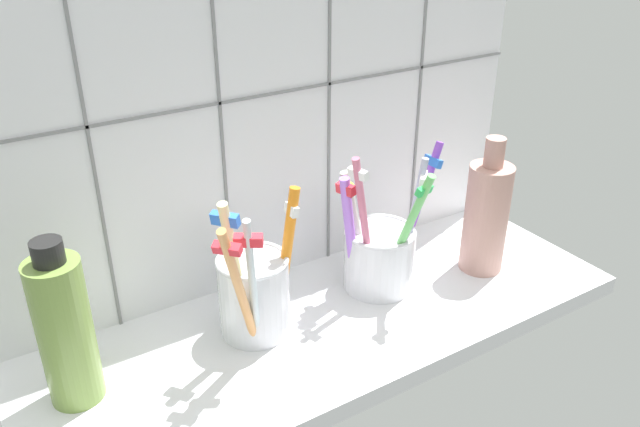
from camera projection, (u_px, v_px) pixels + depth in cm
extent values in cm
cube|color=silver|center=(333.00, 326.00, 68.75)|extent=(64.00, 22.00, 2.00)
cube|color=white|center=(272.00, 100.00, 67.87)|extent=(64.00, 2.00, 45.00)
cube|color=gray|center=(89.00, 138.00, 57.98)|extent=(0.30, 0.20, 45.00)
cube|color=gray|center=(220.00, 114.00, 64.02)|extent=(0.30, 0.20, 45.00)
cube|color=gray|center=(329.00, 93.00, 70.06)|extent=(0.30, 0.20, 45.00)
cube|color=gray|center=(421.00, 76.00, 76.11)|extent=(0.30, 0.20, 45.00)
cube|color=gray|center=(277.00, 93.00, 66.55)|extent=(64.00, 0.20, 0.30)
cylinder|color=silver|center=(254.00, 296.00, 64.64)|extent=(7.05, 7.05, 8.35)
torus|color=silver|center=(252.00, 260.00, 62.72)|extent=(7.20, 7.20, 0.50)
cylinder|color=silver|center=(253.00, 287.00, 58.89)|extent=(2.98, 4.14, 15.76)
cube|color=#E5333F|center=(248.00, 240.00, 55.20)|extent=(2.65, 2.19, 1.21)
cylinder|color=#F6E9A6|center=(237.00, 275.00, 59.95)|extent=(4.09, 3.51, 16.54)
cube|color=blue|center=(226.00, 220.00, 55.91)|extent=(2.34, 2.60, 1.27)
cylinder|color=#DC9553|center=(241.00, 293.00, 57.96)|extent=(5.58, 5.21, 16.02)
cube|color=#E5333F|center=(227.00, 248.00, 53.52)|extent=(2.44, 2.53, 1.10)
cylinder|color=orange|center=(285.00, 260.00, 63.44)|extent=(3.49, 1.25, 15.29)
cube|color=white|center=(292.00, 210.00, 61.31)|extent=(0.92, 1.91, 1.10)
cylinder|color=silver|center=(379.00, 259.00, 72.29)|extent=(7.85, 7.85, 6.94)
torus|color=silver|center=(380.00, 231.00, 70.69)|extent=(7.95, 7.95, 0.50)
cylinder|color=#B072EF|center=(350.00, 236.00, 68.80)|extent=(3.60, 1.96, 14.30)
cube|color=#E5333F|center=(346.00, 189.00, 65.52)|extent=(1.52, 2.23, 1.18)
cylinder|color=#914AD9|center=(416.00, 213.00, 72.01)|extent=(6.35, 1.03, 15.81)
cube|color=blue|center=(433.00, 161.00, 70.33)|extent=(1.02, 2.29, 1.11)
cylinder|color=beige|center=(356.00, 229.00, 70.19)|extent=(4.20, 1.76, 14.19)
cube|color=yellow|center=(348.00, 186.00, 67.34)|extent=(1.36, 2.43, 1.02)
cylinder|color=#66C964|center=(404.00, 235.00, 67.75)|extent=(2.06, 6.52, 15.62)
cube|color=green|center=(424.00, 190.00, 63.72)|extent=(2.06, 1.24, 1.05)
cylinder|color=#B0B1D1|center=(411.00, 223.00, 70.19)|extent=(2.53, 2.32, 15.30)
cube|color=white|center=(421.00, 178.00, 67.61)|extent=(2.35, 2.54, 1.07)
cylinder|color=#D26888|center=(365.00, 228.00, 67.43)|extent=(4.53, 1.93, 16.98)
cube|color=white|center=(358.00, 174.00, 63.45)|extent=(1.38, 2.33, 1.11)
cylinder|color=tan|center=(486.00, 219.00, 74.34)|extent=(5.01, 5.01, 12.96)
cylinder|color=tan|center=(495.00, 152.00, 70.59)|extent=(2.21, 2.21, 3.34)
cylinder|color=olive|center=(66.00, 333.00, 54.97)|extent=(4.67, 4.67, 13.88)
cylinder|color=black|center=(47.00, 252.00, 51.32)|extent=(2.57, 2.57, 2.00)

